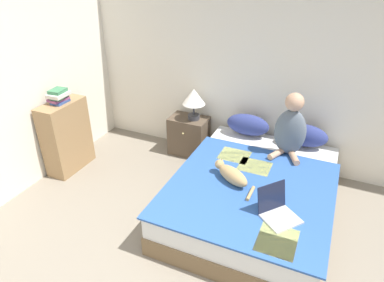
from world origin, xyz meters
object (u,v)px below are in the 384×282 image
Objects in this scene: nightstand at (189,136)px; book_stack_top at (59,96)px; bed at (253,195)px; pillow_near at (248,125)px; person_sitting at (291,128)px; table_lamp at (194,98)px; cat_tabby at (232,175)px; laptop_open at (278,211)px; bookshelf at (67,136)px; pillow_far at (304,135)px.

book_stack_top is at bearing -142.25° from nightstand.
bed is 1.03m from pillow_near.
pillow_near is 0.65m from person_sitting.
pillow_near is at bearing 2.46° from table_lamp.
cat_tabby is 0.89× the size of nightstand.
table_lamp is (-1.09, 0.87, 0.62)m from bed.
bookshelf reaches higher than laptop_open.
bed is 3.87× the size of nightstand.
pillow_near is at bearing 65.50° from laptop_open.
cat_tabby is 1.43m from nightstand.
laptop_open is 2.78m from bookshelf.
pillow_near is 0.78m from table_lamp.
book_stack_top reaches higher than pillow_near.
pillow_far is at bearing 20.04° from bookshelf.
pillow_near is 2.31m from bookshelf.
pillow_far is 1.28× the size of table_lamp.
book_stack_top is at bearing -177.47° from bed.
cat_tabby is 2.27m from book_stack_top.
pillow_near is 1.28× the size of table_lamp.
bookshelf is at bearing -159.96° from pillow_far.
person_sitting is at bearing 15.71° from bookshelf.
book_stack_top is at bearing -143.83° from table_lamp.
cat_tabby is 2.22m from bookshelf.
bed is 2.44m from bookshelf.
laptop_open is (0.12, -1.13, -0.27)m from person_sitting.
pillow_near reaches higher than bed.
table_lamp reaches higher than cat_tabby.
pillow_near is at bearing 154.03° from person_sitting.
pillow_far is at bearing 68.84° from bed.
bookshelf is (-2.42, -0.11, 0.24)m from bed.
bookshelf reaches higher than cat_tabby.
book_stack_top reaches higher than bed.
person_sitting is at bearing -87.15° from cat_tabby.
pillow_near is at bearing 25.93° from book_stack_top.
table_lamp is 0.46× the size of bookshelf.
table_lamp is at bearing 141.34° from bed.
cat_tabby is at bearing 97.43° from laptop_open.
laptop_open is 1.76× the size of book_stack_top.
person_sitting is at bearing 45.85° from laptop_open.
laptop_open is 0.47× the size of bookshelf.
bookshelf reaches higher than pillow_near.
nightstand is (-1.16, 0.87, 0.05)m from bed.
person_sitting is 0.93m from cat_tabby.
bed is 2.27× the size of bookshelf.
laptop_open is 2.00m from table_lamp.
person_sitting is (-0.14, -0.27, 0.19)m from pillow_far.
cat_tabby is 0.64m from laptop_open.
laptop_open is at bearing 178.37° from cat_tabby.
table_lamp is 1.66m from book_stack_top.
nightstand is at bearing -16.63° from cat_tabby.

